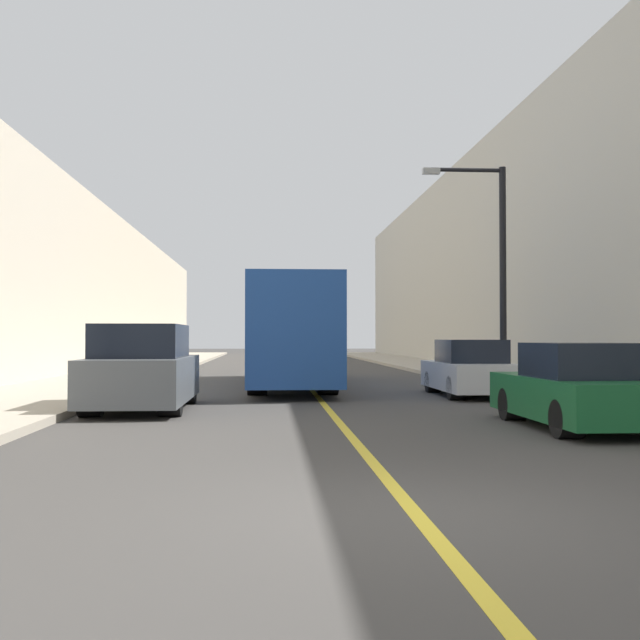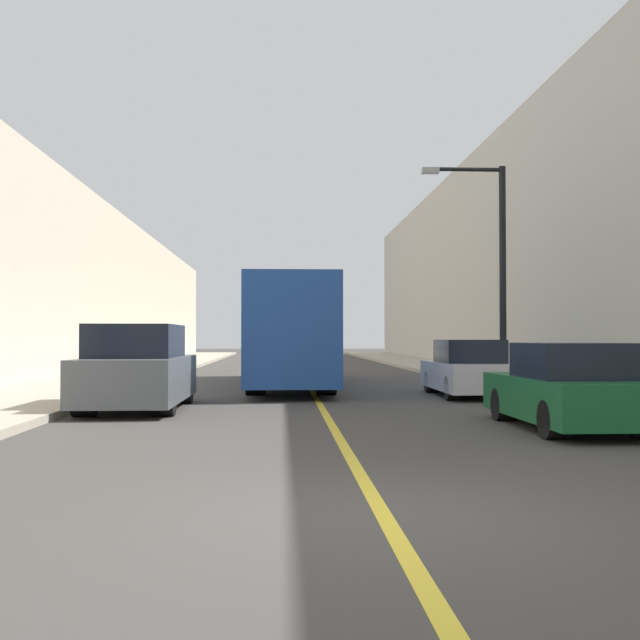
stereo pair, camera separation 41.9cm
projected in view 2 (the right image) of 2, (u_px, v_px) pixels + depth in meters
The scene contains 11 objects.
ground_plane at pixel (384, 517), 6.66m from camera, with size 200.00×200.00×0.00m, color #3F3D3A.
sidewalk_left at pixel (151, 369), 36.24m from camera, with size 3.89×72.00×0.16m, color #A89E8C.
sidewalk_right at pixel (446, 368), 36.99m from camera, with size 3.89×72.00×0.16m, color #A89E8C.
building_row_left at pixel (69, 288), 36.13m from camera, with size 4.00×72.00×8.01m, color beige.
building_row_right at pixel (523, 255), 37.32m from camera, with size 4.00×72.00×11.40m, color #B7B2A3.
road_center_line at pixel (300, 370), 36.61m from camera, with size 0.16×72.00×0.01m, color gold.
bus at pixel (290, 332), 24.72m from camera, with size 2.50×12.82×3.28m.
parked_suv_left at pixel (138, 370), 16.52m from camera, with size 2.03×4.75×1.88m.
car_right_near at pixel (570, 390), 13.04m from camera, with size 1.86×4.28×1.50m.
car_right_mid at pixel (468, 371), 20.30m from camera, with size 1.77×4.30×1.54m.
street_lamp_right at pixel (495, 259), 21.93m from camera, with size 2.49×0.24×6.48m.
Camera 2 is at (-0.92, -6.66, 1.60)m, focal length 42.00 mm.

